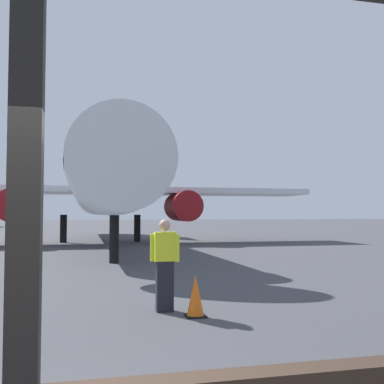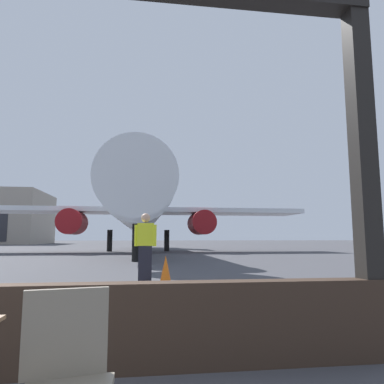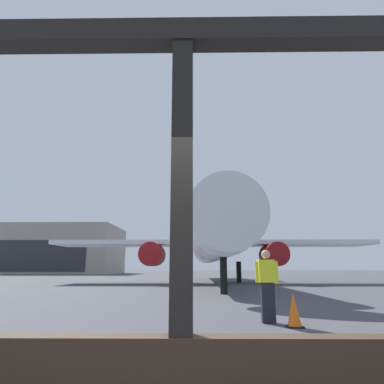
{
  "view_description": "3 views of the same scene",
  "coord_description": "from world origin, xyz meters",
  "views": [
    {
      "loc": [
        0.36,
        -3.01,
        1.84
      ],
      "look_at": [
        3.75,
        11.17,
        2.56
      ],
      "focal_mm": 42.41,
      "sensor_mm": 36.0,
      "label": 1
    },
    {
      "loc": [
        1.79,
        -3.28,
        1.14
      ],
      "look_at": [
        3.59,
        9.67,
        2.82
      ],
      "focal_mm": 33.41,
      "sensor_mm": 36.0,
      "label": 2
    },
    {
      "loc": [
        0.13,
        -3.03,
        1.32
      ],
      "look_at": [
        -0.05,
        10.55,
        4.37
      ],
      "focal_mm": 31.32,
      "sensor_mm": 36.0,
      "label": 3
    }
  ],
  "objects": [
    {
      "name": "airplane",
      "position": [
        1.49,
        26.25,
        3.63
      ],
      "size": [
        27.09,
        31.49,
        10.48
      ],
      "color": "silver",
      "rests_on": "ground"
    },
    {
      "name": "traffic_cone",
      "position": [
        2.33,
        4.99,
        0.36
      ],
      "size": [
        0.36,
        0.36,
        0.75
      ],
      "color": "orange",
      "rests_on": "ground"
    },
    {
      "name": "distant_hangar",
      "position": [
        -29.08,
        68.31,
        4.84
      ],
      "size": [
        24.76,
        17.16,
        9.69
      ],
      "color": "#9E9384",
      "rests_on": "ground"
    },
    {
      "name": "ground_plane",
      "position": [
        0.0,
        40.0,
        0.0
      ],
      "size": [
        220.0,
        220.0,
        0.0
      ],
      "primitive_type": "plane",
      "color": "#424247"
    },
    {
      "name": "window_frame",
      "position": [
        0.0,
        0.0,
        1.28
      ],
      "size": [
        8.21,
        0.24,
        3.78
      ],
      "color": "#38281E",
      "rests_on": "ground"
    },
    {
      "name": "ground_crew_worker",
      "position": [
        1.87,
        5.55,
        0.9
      ],
      "size": [
        0.53,
        0.28,
        1.74
      ],
      "color": "black",
      "rests_on": "ground"
    }
  ]
}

